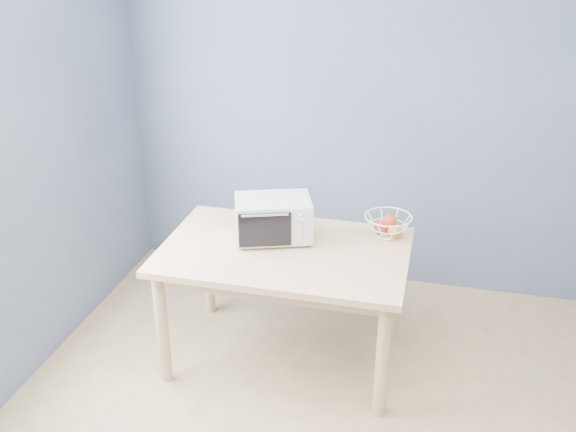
# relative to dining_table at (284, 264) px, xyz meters

# --- Properties ---
(room) EXTENTS (4.01, 4.51, 2.61)m
(room) POSITION_rel_dining_table_xyz_m (0.59, -1.14, 0.65)
(room) COLOR tan
(room) RESTS_ON ground
(dining_table) EXTENTS (1.40, 0.90, 0.75)m
(dining_table) POSITION_rel_dining_table_xyz_m (0.00, 0.00, 0.00)
(dining_table) COLOR tan
(dining_table) RESTS_ON ground
(toaster_oven) EXTENTS (0.50, 0.43, 0.25)m
(toaster_oven) POSITION_rel_dining_table_xyz_m (-0.11, 0.10, 0.23)
(toaster_oven) COLOR beige
(toaster_oven) RESTS_ON dining_table
(fruit_basket) EXTENTS (0.37, 0.37, 0.14)m
(fruit_basket) POSITION_rel_dining_table_xyz_m (0.55, 0.31, 0.17)
(fruit_basket) COLOR white
(fruit_basket) RESTS_ON dining_table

